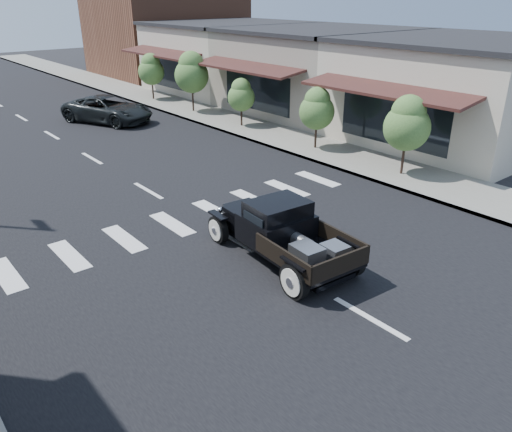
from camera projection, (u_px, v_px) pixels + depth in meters
ground at (278, 266)px, 12.99m from camera, size 120.00×120.00×0.00m
road at (66, 144)px, 23.55m from camera, size 14.00×80.00×0.02m
road_markings at (112, 170)px, 20.04m from camera, size 12.00×60.00×0.06m
sidewalk_right at (214, 117)px, 28.47m from camera, size 3.00×80.00×0.15m
storefront_near at (458, 92)px, 23.61m from camera, size 10.00×9.00×4.50m
storefront_mid at (320, 71)px, 29.95m from camera, size 10.00×9.00×4.50m
storefront_far at (231, 58)px, 36.29m from camera, size 10.00×9.00×4.50m
far_building_right at (166, 32)px, 43.12m from camera, size 11.00×10.00×7.00m
small_tree_a at (406, 137)px, 18.68m from camera, size 1.74×1.74×2.90m
small_tree_b at (316, 119)px, 22.00m from camera, size 1.55×1.55×2.59m
small_tree_c at (241, 103)px, 25.85m from camera, size 1.41×1.41×2.34m
small_tree_d at (192, 83)px, 28.93m from camera, size 1.97×1.97×3.28m
small_tree_e at (152, 77)px, 32.44m from camera, size 1.67×1.67×2.79m
hotrod_pickup at (282, 232)px, 13.01m from camera, size 2.56×4.87×1.63m
second_car at (108, 110)px, 27.25m from camera, size 4.25×5.60×1.41m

